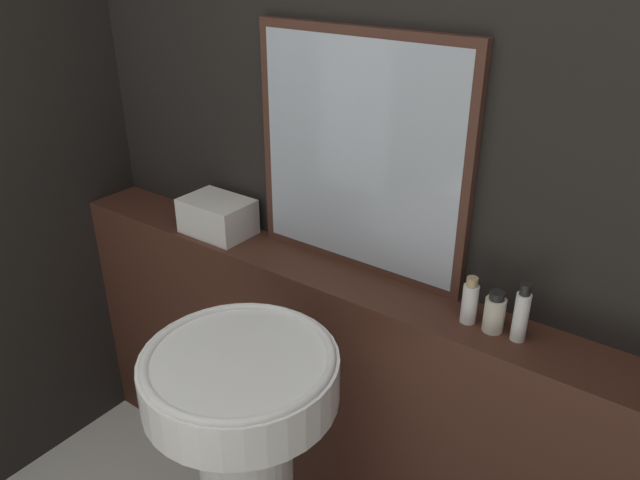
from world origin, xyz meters
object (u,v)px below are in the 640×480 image
Objects in this scene: mirror at (359,156)px; lotion_bottle at (521,314)px; shampoo_bottle at (470,302)px; conditioner_bottle at (494,313)px; pedestal_sink at (246,456)px; towel_stack at (218,216)px.

mirror is 4.40× the size of lotion_bottle.
shampoo_bottle is 0.07m from conditioner_bottle.
conditioner_bottle is (0.07, -0.00, -0.01)m from shampoo_bottle.
shampoo_bottle is (0.40, -0.08, -0.29)m from mirror.
towel_stack is at bearing 138.61° from pedestal_sink.
lotion_bottle is (0.53, 0.44, 0.42)m from pedestal_sink.
mirror reaches higher than towel_stack.
pedestal_sink is at bearing -89.94° from mirror.
towel_stack reaches higher than pedestal_sink.
mirror is at bearing 169.94° from conditioner_bottle.
lotion_bottle is at bearing 39.50° from pedestal_sink.
towel_stack is (-0.50, -0.08, -0.29)m from mirror.
lotion_bottle is (0.13, 0.00, 0.01)m from shampoo_bottle.
pedestal_sink is 7.14× the size of shampoo_bottle.
mirror is at bearing 90.06° from pedestal_sink.
shampoo_bottle is (0.90, 0.00, 0.00)m from towel_stack.
mirror reaches higher than shampoo_bottle.
lotion_bottle is at bearing -8.85° from mirror.
lotion_bottle reaches higher than towel_stack.
pedestal_sink is 8.29× the size of conditioner_bottle.
towel_stack is (-0.50, 0.44, 0.41)m from pedestal_sink.
lotion_bottle is (1.03, 0.00, 0.01)m from towel_stack.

